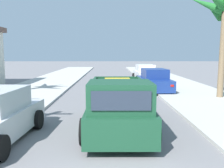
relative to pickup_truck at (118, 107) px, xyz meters
The scene contains 7 objects.
sidewalk_left 9.19m from the pickup_truck, 127.38° to the left, with size 4.62×60.00×0.12m, color beige.
sidewalk_right 8.82m from the pickup_truck, 55.89° to the left, with size 4.62×60.00×0.12m, color beige.
curb_left 8.67m from the pickup_truck, 122.57° to the left, with size 0.16×60.00×0.10m, color silver.
curb_right 8.35m from the pickup_truck, 61.10° to the left, with size 0.16×60.00×0.10m, color silver.
pickup_truck is the anchor object (origin of this frame).
car_left_near 15.56m from the pickup_truck, 78.78° to the left, with size 2.16×4.32×1.54m.
car_right_near 9.11m from the pickup_truck, 72.58° to the left, with size 2.15×4.32×1.54m.
Camera 1 is at (0.04, -3.39, 2.55)m, focal length 40.00 mm.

